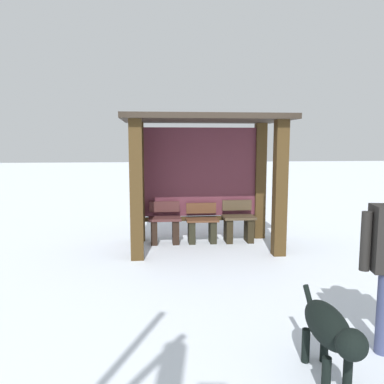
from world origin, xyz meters
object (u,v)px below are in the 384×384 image
object	(u,v)px
bench_right_inside	(239,225)
dog	(330,330)
bus_shelter	(198,158)
bench_left_inside	(165,227)
bench_center_inside	(202,227)

from	to	relation	value
bench_right_inside	dog	xyz separation A→B (m)	(-0.25, -4.39, 0.12)
bus_shelter	bench_right_inside	xyz separation A→B (m)	(0.79, 0.16, -1.29)
bench_left_inside	bench_right_inside	size ratio (longest dim) A/B	1.00
bus_shelter	dog	bearing A→B (deg)	-82.71
bench_left_inside	dog	distance (m)	4.54
bench_left_inside	dog	size ratio (longest dim) A/B	0.74
bus_shelter	dog	xyz separation A→B (m)	(0.54, -4.23, -1.17)
bus_shelter	dog	distance (m)	4.42
bench_left_inside	bench_center_inside	size ratio (longest dim) A/B	1.05
dog	bench_center_inside	bearing A→B (deg)	95.87
bench_left_inside	bench_right_inside	bearing A→B (deg)	0.02
bench_left_inside	bench_center_inside	bearing A→B (deg)	0.13
bench_left_inside	dog	xyz separation A→B (m)	(1.15, -4.39, 0.11)
bench_left_inside	bus_shelter	bearing A→B (deg)	-14.67
bus_shelter	bench_right_inside	bearing A→B (deg)	11.51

